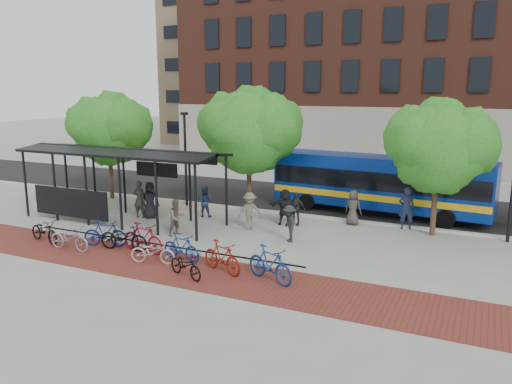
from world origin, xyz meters
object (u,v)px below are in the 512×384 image
at_px(bike_0, 44,231).
at_px(pedestrian_6, 353,208).
at_px(bike_6, 153,252).
at_px(pedestrian_5, 285,207).
at_px(pedestrian_8, 177,217).
at_px(bike_2, 69,238).
at_px(bike_5, 143,238).
at_px(pedestrian_4, 296,209).
at_px(tree_b, 251,127).
at_px(bike_3, 105,233).
at_px(bike_8, 186,265).
at_px(pedestrian_2, 204,202).
at_px(bike_9, 222,257).
at_px(bike_11, 270,264).
at_px(lamp_post_left, 185,156).
at_px(pedestrian_7, 407,208).
at_px(tree_a, 110,126).
at_px(bike_7, 181,247).
at_px(pedestrian_1, 140,199).
at_px(pedestrian_9, 290,224).
at_px(pedestrian_0, 150,200).
at_px(pedestrian_3, 250,211).
at_px(bus_shelter, 119,160).
at_px(bus, 380,181).
at_px(bike_4, 124,237).
at_px(tree_c, 441,144).

bearing_deg(bike_0, pedestrian_6, -40.68).
relative_size(bike_6, pedestrian_5, 0.99).
relative_size(pedestrian_5, pedestrian_8, 1.07).
relative_size(bike_2, bike_6, 1.13).
relative_size(bike_5, pedestrian_4, 1.25).
distance_m(tree_b, bike_3, 8.93).
distance_m(bike_2, bike_8, 5.83).
bearing_deg(pedestrian_5, pedestrian_2, -8.74).
bearing_deg(bike_9, bike_3, 104.87).
relative_size(bike_2, bike_8, 1.15).
bearing_deg(bike_6, bike_11, -101.49).
relative_size(lamp_post_left, pedestrian_7, 2.60).
distance_m(tree_a, bike_7, 12.87).
bearing_deg(pedestrian_1, pedestrian_9, 166.18).
relative_size(bike_8, pedestrian_0, 0.91).
bearing_deg(bike_3, pedestrian_3, -60.47).
relative_size(bike_6, pedestrian_2, 1.10).
bearing_deg(pedestrian_9, pedestrian_4, 161.00).
bearing_deg(pedestrian_5, bus_shelter, 6.38).
distance_m(bike_11, pedestrian_4, 7.25).
height_order(bus_shelter, bike_5, bus_shelter).
bearing_deg(pedestrian_6, bike_3, 51.88).
relative_size(bike_0, bike_7, 1.09).
relative_size(bike_11, pedestrian_4, 1.27).
distance_m(pedestrian_6, pedestrian_8, 8.28).
height_order(pedestrian_2, pedestrian_4, pedestrian_4).
distance_m(bike_7, bike_11, 3.87).
bearing_deg(pedestrian_8, pedestrian_9, -51.20).
distance_m(bus_shelter, pedestrian_8, 4.60).
xyz_separation_m(bike_5, pedestrian_2, (-0.70, 5.88, 0.18)).
bearing_deg(pedestrian_3, bus, 19.05).
distance_m(bike_8, pedestrian_7, 11.10).
distance_m(tree_b, pedestrian_7, 8.44).
bearing_deg(bike_4, pedestrian_1, 23.68).
relative_size(bike_0, pedestrian_2, 1.22).
height_order(tree_a, pedestrian_5, tree_a).
bearing_deg(bike_7, pedestrian_8, 45.81).
bearing_deg(pedestrian_4, bike_9, -90.51).
xyz_separation_m(bike_0, bike_4, (3.76, 0.54, 0.05)).
distance_m(bike_5, pedestrian_6, 9.95).
xyz_separation_m(bike_9, pedestrian_3, (-1.48, 5.32, 0.30)).
relative_size(bus, bike_0, 5.87).
bearing_deg(bike_5, bike_6, -122.11).
xyz_separation_m(bike_5, bike_11, (5.74, -0.67, 0.01)).
height_order(tree_c, bike_6, tree_c).
bearing_deg(bike_11, pedestrian_2, 66.69).
distance_m(lamp_post_left, pedestrian_8, 6.12).
distance_m(bike_5, pedestrian_8, 2.56).
relative_size(lamp_post_left, pedestrian_6, 3.07).
relative_size(bike_2, pedestrian_8, 1.19).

